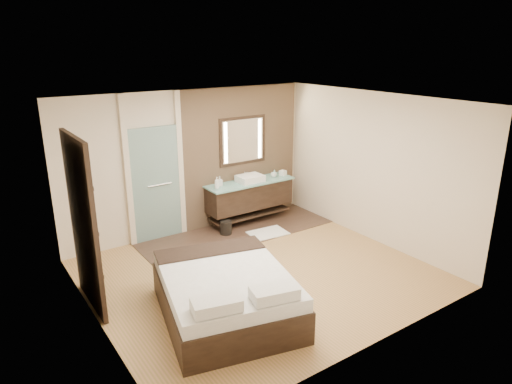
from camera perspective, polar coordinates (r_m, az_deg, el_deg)
floor at (r=7.36m, az=0.43°, el=-10.13°), size 5.00×5.00×0.00m
tile_strip at (r=8.86m, az=-2.34°, el=-5.01°), size 3.80×1.30×0.01m
stone_wall at (r=9.19m, az=-1.84°, el=4.67°), size 2.60×0.08×2.70m
vanity at (r=9.16m, az=-0.80°, el=-0.37°), size 1.85×0.55×0.88m
mirror_unit at (r=9.08m, az=-1.68°, el=6.45°), size 1.06×0.04×0.96m
frosted_door at (r=8.41m, az=-12.45°, el=1.52°), size 1.10×0.12×2.70m
shoji_partition at (r=6.46m, az=-20.74°, el=-3.72°), size 0.06×1.20×2.40m
bed at (r=6.20m, az=-3.77°, el=-12.59°), size 2.04×2.34×0.77m
bath_mat at (r=8.78m, az=1.50°, el=-5.15°), size 0.76×0.56×0.02m
waste_bin at (r=8.73m, az=-3.78°, el=-4.47°), size 0.26×0.26×0.28m
tissue_box at (r=9.51m, az=3.37°, el=2.40°), size 0.15×0.15×0.10m
soap_bottle_a at (r=8.63m, az=-4.92°, el=1.17°), size 0.10×0.10×0.23m
soap_bottle_b at (r=8.79m, az=-4.56°, el=1.36°), size 0.08×0.09×0.19m
soap_bottle_c at (r=9.39m, az=2.31°, el=2.35°), size 0.12×0.12×0.14m
cup at (r=9.37m, az=2.22°, el=2.17°), size 0.15×0.15×0.09m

